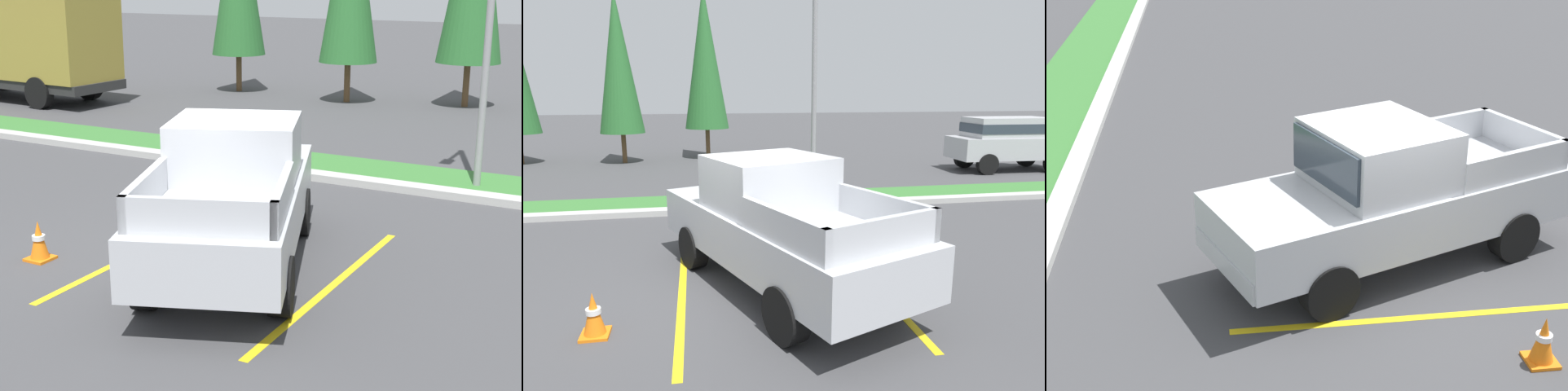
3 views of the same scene
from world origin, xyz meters
TOP-DOWN VIEW (x-y plane):
  - ground_plane at (0.00, 0.00)m, footprint 120.00×120.00m
  - parking_line_near at (-0.81, -0.05)m, footprint 0.12×4.80m
  - parking_line_far at (2.29, -0.05)m, footprint 0.12×4.80m
  - curb_strip at (0.00, 5.00)m, footprint 56.00×0.40m
  - grass_median at (0.00, 6.10)m, footprint 56.00×1.80m
  - pickup_truck_main at (0.73, -0.01)m, footprint 3.68×5.54m
  - cargo_truck_distant at (-13.08, 9.89)m, footprint 6.93×2.84m
  - traffic_cone at (-1.89, -1.20)m, footprint 0.36×0.36m

SIDE VIEW (x-z plane):
  - ground_plane at x=0.00m, z-range 0.00..0.00m
  - parking_line_near at x=-0.81m, z-range 0.00..0.01m
  - parking_line_far at x=2.29m, z-range 0.00..0.01m
  - grass_median at x=0.00m, z-range 0.00..0.06m
  - curb_strip at x=0.00m, z-range 0.00..0.15m
  - traffic_cone at x=-1.89m, z-range -0.01..0.59m
  - pickup_truck_main at x=0.73m, z-range -0.01..2.09m
  - cargo_truck_distant at x=-13.08m, z-range 0.15..3.55m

